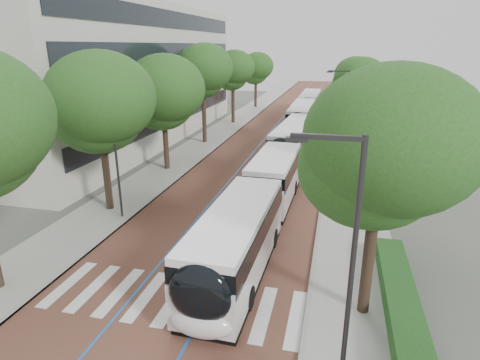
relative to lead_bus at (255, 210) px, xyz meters
name	(u,v)px	position (x,y,z in m)	size (l,w,h in m)	color
ground	(160,314)	(-2.29, -7.31, -1.63)	(160.00, 160.00, 0.00)	#51544C
road	(288,125)	(-2.29, 32.69, -1.62)	(11.00, 140.00, 0.02)	brown
sidewalk_left	(233,123)	(-9.79, 32.69, -1.57)	(4.00, 140.00, 0.12)	#989690
sidewalk_right	(347,128)	(5.21, 32.69, -1.57)	(4.00, 140.00, 0.12)	#989690
kerb_left	(247,123)	(-7.89, 32.69, -1.57)	(0.20, 140.00, 0.14)	gray
kerb_right	(332,127)	(3.31, 32.69, -1.57)	(0.20, 140.00, 0.14)	gray
zebra_crossing	(174,300)	(-2.09, -6.31, -1.60)	(10.55, 3.60, 0.01)	silver
lane_line_left	(276,125)	(-3.89, 32.69, -1.60)	(0.12, 126.00, 0.01)	#235FB0
lane_line_right	(301,126)	(-0.69, 32.69, -1.60)	(0.12, 126.00, 0.01)	#235FB0
office_building	(98,74)	(-21.77, 20.69, 5.37)	(18.11, 40.00, 14.00)	beige
hedge	(410,342)	(6.81, -7.31, -1.11)	(1.20, 14.00, 0.80)	#174418
streetlight_near	(345,266)	(4.33, -10.31, 3.19)	(1.82, 0.20, 8.00)	#2A2A2C
streetlight_far	(344,111)	(4.33, 14.69, 3.19)	(1.82, 0.20, 8.00)	#2A2A2C
lamp_post_left	(116,152)	(-8.39, 0.69, 2.49)	(0.14, 0.14, 8.00)	#2A2A2C
trees_left	(176,87)	(-9.79, 13.35, 4.94)	(6.40, 60.83, 9.67)	black
trees_right	(359,99)	(5.41, 13.21, 4.39)	(5.99, 47.72, 8.94)	black
lead_bus	(255,210)	(0.00, 0.00, 0.00)	(2.92, 18.45, 3.20)	black
bus_queued_0	(293,142)	(0.09, 16.55, 0.00)	(3.17, 12.51, 3.20)	silver
bus_queued_1	(301,118)	(-0.41, 29.46, 0.00)	(2.62, 12.42, 3.20)	silver
bus_queued_2	(310,103)	(-0.39, 42.61, 0.00)	(2.58, 12.41, 3.20)	silver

